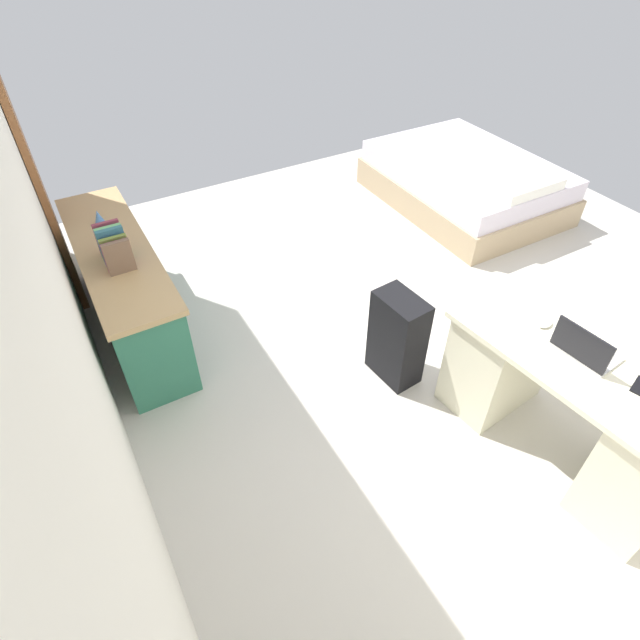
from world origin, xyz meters
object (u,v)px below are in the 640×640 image
at_px(bed, 465,182).
at_px(figurine_small, 99,217).
at_px(credenza, 126,289).
at_px(suitcase_black, 397,338).
at_px(laptop, 585,349).
at_px(desk, 568,404).
at_px(computer_mouse, 545,323).

xyz_separation_m(bed, figurine_small, (0.14, 3.51, 0.54)).
xyz_separation_m(credenza, bed, (0.22, -3.51, -0.12)).
relative_size(suitcase_black, laptop, 2.03).
height_order(laptop, figurine_small, laptop).
relative_size(desk, computer_mouse, 15.00).
distance_m(desk, bed, 3.04).
bearing_deg(credenza, laptop, -140.47).
xyz_separation_m(desk, figurine_small, (2.73, 1.93, 0.39)).
bearing_deg(credenza, figurine_small, 0.25).
relative_size(desk, bed, 0.79).
relative_size(desk, laptop, 4.53).
xyz_separation_m(bed, computer_mouse, (-2.28, 1.58, 0.53)).
xyz_separation_m(laptop, computer_mouse, (0.26, -0.01, -0.03)).
xyz_separation_m(suitcase_black, laptop, (-0.93, -0.47, 0.47)).
xyz_separation_m(desk, bed, (2.59, -1.58, -0.15)).
distance_m(desk, credenza, 3.06).
relative_size(credenza, figurine_small, 16.36).
distance_m(suitcase_black, figurine_small, 2.32).
height_order(desk, figurine_small, figurine_small).
distance_m(desk, suitcase_black, 1.09).
bearing_deg(bed, desk, 148.57).
relative_size(credenza, laptop, 5.44).
xyz_separation_m(credenza, laptop, (-2.33, -1.92, 0.44)).
height_order(bed, computer_mouse, computer_mouse).
relative_size(desk, figurine_small, 13.63).
distance_m(desk, computer_mouse, 0.49).
height_order(credenza, laptop, laptop).
bearing_deg(computer_mouse, bed, -40.49).
height_order(suitcase_black, computer_mouse, computer_mouse).
bearing_deg(figurine_small, bed, -92.25).
xyz_separation_m(bed, laptop, (-2.54, 1.59, 0.56)).
bearing_deg(computer_mouse, figurine_small, 32.83).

